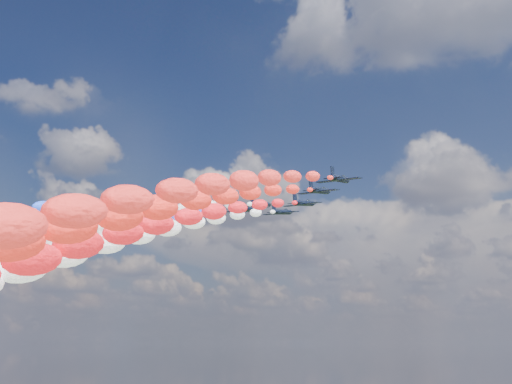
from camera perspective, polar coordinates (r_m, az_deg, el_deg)
The scene contains 14 objects.
jet_0 at distance 171.76m, azimuth -9.45°, elevation -0.94°, with size 9.72×13.04×2.87m, color black, non-canonical shape.
jet_1 at distance 173.32m, azimuth -4.81°, elevation -1.18°, with size 9.72×13.04×2.87m, color black, non-canonical shape.
jet_2 at distance 177.20m, azimuth -0.93°, elevation -1.48°, with size 9.72×13.04×2.87m, color black, non-canonical shape.
trail_2 at distance 122.50m, azimuth -16.33°, elevation -4.94°, with size 6.08×125.66×42.66m, color #2552FF, non-canonical shape.
jet_3 at distance 171.21m, azimuth 0.37°, elevation -1.08°, with size 9.72×13.04×2.87m, color black, non-canonical shape.
trail_3 at distance 115.61m, azimuth -15.26°, elevation -4.57°, with size 6.08×125.66×42.66m, color white, non-canonical shape.
jet_4 at distance 181.15m, azimuth 2.23°, elevation -1.72°, with size 9.72×13.04×2.87m, color black, non-canonical shape.
trail_4 at distance 123.89m, azimuth -11.40°, elevation -5.29°, with size 6.08×125.66×42.66m, color white, non-canonical shape.
jet_5 at distance 170.05m, azimuth 4.11°, elevation -0.96°, with size 9.72×13.04×2.87m, color black, non-canonical shape.
trail_5 at distance 111.62m, azimuth -9.97°, elevation -4.54°, with size 6.08×125.66×42.66m, color red, non-canonical shape.
jet_6 at distance 156.36m, azimuth 5.45°, elevation 0.12°, with size 9.72×13.04×2.87m, color black, non-canonical shape.
trail_6 at distance 97.25m, azimuth -9.84°, elevation -3.34°, with size 6.08×125.66×42.66m, color red, non-canonical shape.
jet_7 at distance 145.85m, azimuth 7.18°, elevation 1.11°, with size 9.72×13.04×2.87m, color black, non-canonical shape.
trail_7 at distance 85.76m, azimuth -8.86°, elevation -2.12°, with size 6.08×125.66×42.66m, color red, non-canonical shape.
Camera 1 is at (78.02, -137.87, 56.15)m, focal length 46.82 mm.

